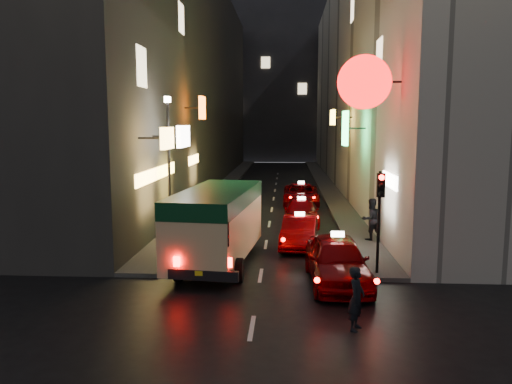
% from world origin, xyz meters
% --- Properties ---
extents(building_left, '(7.46, 52.00, 18.00)m').
position_xyz_m(building_left, '(-8.00, 33.99, 9.00)').
color(building_left, '#353330').
rests_on(building_left, ground).
extents(building_right, '(8.31, 52.00, 18.00)m').
position_xyz_m(building_right, '(8.00, 33.99, 9.00)').
color(building_right, '#BBB6AB').
rests_on(building_right, ground).
extents(building_far, '(30.00, 10.00, 22.00)m').
position_xyz_m(building_far, '(0.00, 66.00, 11.00)').
color(building_far, '#34343A').
rests_on(building_far, ground).
extents(sidewalk_left, '(1.50, 52.00, 0.15)m').
position_xyz_m(sidewalk_left, '(-4.25, 34.00, 0.07)').
color(sidewalk_left, '#474541').
rests_on(sidewalk_left, ground).
extents(sidewalk_right, '(1.50, 52.00, 0.15)m').
position_xyz_m(sidewalk_right, '(4.25, 34.00, 0.07)').
color(sidewalk_right, '#474541').
rests_on(sidewalk_right, ground).
extents(minibus, '(2.98, 6.78, 2.82)m').
position_xyz_m(minibus, '(-1.68, 9.82, 1.78)').
color(minibus, '#D5BD85').
rests_on(minibus, ground).
extents(taxi_near, '(2.66, 5.90, 2.01)m').
position_xyz_m(taxi_near, '(2.54, 7.76, 0.92)').
color(taxi_near, '#680003').
rests_on(taxi_near, ground).
extents(taxi_second, '(2.45, 5.03, 1.72)m').
position_xyz_m(taxi_second, '(1.45, 12.79, 0.77)').
color(taxi_second, '#680003').
rests_on(taxi_second, ground).
extents(taxi_third, '(2.02, 4.78, 1.68)m').
position_xyz_m(taxi_third, '(1.68, 17.59, 0.76)').
color(taxi_third, '#680003').
rests_on(taxi_third, ground).
extents(taxi_far, '(2.11, 5.06, 1.77)m').
position_xyz_m(taxi_far, '(1.85, 24.07, 0.80)').
color(taxi_far, '#680003').
rests_on(taxi_far, ground).
extents(pedestrian_crossing, '(0.61, 0.72, 1.87)m').
position_xyz_m(pedestrian_crossing, '(2.66, 4.07, 0.93)').
color(pedestrian_crossing, black).
rests_on(pedestrian_crossing, ground).
extents(pedestrian_sidewalk, '(0.91, 0.76, 2.08)m').
position_xyz_m(pedestrian_sidewalk, '(4.60, 13.59, 1.19)').
color(pedestrian_sidewalk, black).
rests_on(pedestrian_sidewalk, sidewalk_right).
extents(traffic_light, '(0.26, 0.43, 3.50)m').
position_xyz_m(traffic_light, '(4.00, 8.47, 2.69)').
color(traffic_light, black).
rests_on(traffic_light, sidewalk_right).
extents(lamp_post, '(0.28, 0.28, 6.22)m').
position_xyz_m(lamp_post, '(-4.20, 13.00, 3.72)').
color(lamp_post, black).
rests_on(lamp_post, sidewalk_left).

